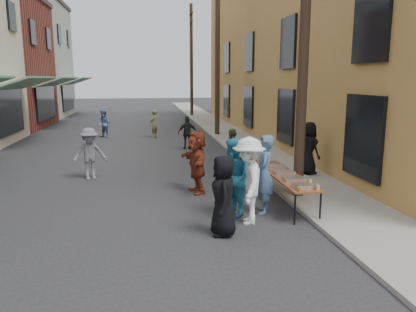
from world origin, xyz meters
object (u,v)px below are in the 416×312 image
object	(u,v)px
catering_tray_sausage	(305,186)
guest_front_a	(223,196)
utility_pole_near	(305,21)
utility_pole_far	(191,61)
guest_front_c	(234,177)
serving_table	(280,173)
server	(308,148)
utility_pole_mid	(218,52)

from	to	relation	value
catering_tray_sausage	guest_front_a	distance (m)	2.00
utility_pole_near	utility_pole_far	distance (m)	24.00
utility_pole_far	guest_front_c	distance (m)	25.38
catering_tray_sausage	utility_pole_far	bearing A→B (deg)	88.88
serving_table	guest_front_c	world-z (taller)	guest_front_c
guest_front_a	guest_front_c	world-z (taller)	guest_front_c
utility_pole_near	utility_pole_far	world-z (taller)	same
utility_pole_near	server	distance (m)	4.39
utility_pole_far	catering_tray_sausage	bearing A→B (deg)	-91.12
server	serving_table	bearing A→B (deg)	122.15
utility_pole_mid	serving_table	distance (m)	12.57
utility_pole_far	guest_front_a	size ratio (longest dim) A/B	5.52
utility_pole_near	guest_front_c	world-z (taller)	utility_pole_near
catering_tray_sausage	guest_front_c	world-z (taller)	guest_front_c
utility_pole_mid	server	xyz separation A→B (m)	(1.20, -9.74, -3.56)
utility_pole_mid	guest_front_a	size ratio (longest dim) A/B	5.52
utility_pole_mid	catering_tray_sausage	size ratio (longest dim) A/B	18.00
utility_pole_near	guest_front_a	distance (m)	4.92
serving_table	guest_front_a	bearing A→B (deg)	-131.21
catering_tray_sausage	guest_front_c	bearing A→B (deg)	158.46
utility_pole_near	guest_front_c	xyz separation A→B (m)	(-1.97, -1.05, -3.60)
server	guest_front_c	bearing A→B (deg)	115.67
serving_table	catering_tray_sausage	bearing A→B (deg)	-90.00
utility_pole_mid	guest_front_a	distance (m)	14.84
utility_pole_mid	serving_table	size ratio (longest dim) A/B	2.25
guest_front_a	server	world-z (taller)	server
utility_pole_near	server	world-z (taller)	utility_pole_near
catering_tray_sausage	guest_front_a	world-z (taller)	guest_front_a
utility_pole_near	server	xyz separation A→B (m)	(1.20, 2.26, -3.56)
utility_pole_near	serving_table	size ratio (longest dim) A/B	2.25
server	utility_pole_mid	bearing A→B (deg)	-13.51
utility_pole_far	serving_table	world-z (taller)	utility_pole_far
utility_pole_far	guest_front_c	world-z (taller)	utility_pole_far
utility_pole_far	server	size ratio (longest dim) A/B	5.39
catering_tray_sausage	guest_front_c	xyz separation A→B (m)	(-1.47, 0.58, 0.11)
utility_pole_far	guest_front_c	size ratio (longest dim) A/B	5.01
serving_table	server	xyz separation A→B (m)	(1.70, 2.24, 0.22)
guest_front_c	utility_pole_mid	bearing A→B (deg)	157.56
utility_pole_mid	utility_pole_far	size ratio (longest dim) A/B	1.00
utility_pole_mid	utility_pole_far	bearing A→B (deg)	90.00
catering_tray_sausage	guest_front_c	distance (m)	1.58
utility_pole_near	utility_pole_mid	world-z (taller)	same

